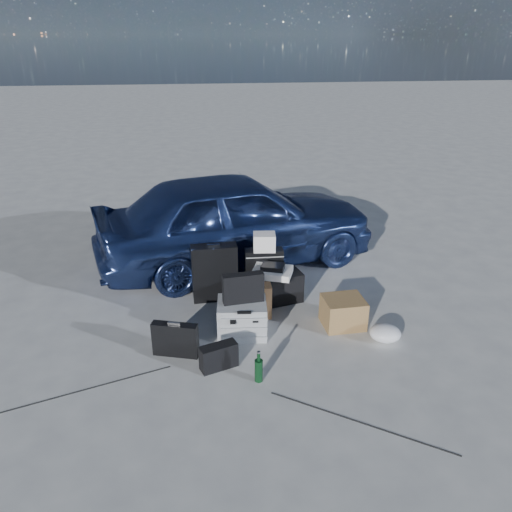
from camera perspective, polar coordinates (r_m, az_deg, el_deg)
The scene contains 16 objects.
ground at distance 5.17m, azimuth -2.31°, elevation -10.44°, with size 60.00×60.00×0.00m, color silver.
car at distance 6.78m, azimuth -2.30°, elevation 4.28°, with size 1.51×3.76×1.28m, color #324889.
pelican_case at distance 5.31m, azimuth -1.61°, elevation -7.07°, with size 0.51×0.42×0.37m, color #9D9FA2.
laptop_bag at distance 5.16m, azimuth -1.47°, elevation -3.68°, with size 0.43×0.11×0.32m, color black.
briefcase at distance 5.04m, azimuth -9.21°, elevation -9.42°, with size 0.46×0.10×0.35m, color black.
suitcase_left at distance 5.92m, azimuth -4.74°, elevation -1.92°, with size 0.53×0.19×0.69m, color black.
suitcase_right at distance 6.12m, azimuth 0.90°, elevation -1.63°, with size 0.46×0.17×0.55m, color black.
white_carton at distance 5.96m, azimuth 0.95°, elevation 1.62°, with size 0.26×0.21×0.21m, color white.
duffel_bag at distance 5.90m, azimuth 1.72°, elevation -3.72°, with size 0.73×0.31×0.36m, color black.
flat_box_white at distance 5.79m, azimuth 1.87°, elevation -1.84°, with size 0.44×0.33×0.08m, color white.
flat_box_black at distance 5.76m, azimuth 1.94°, elevation -1.26°, with size 0.26×0.19×0.06m, color black.
kraft_bag at distance 5.60m, azimuth 0.23°, elevation -5.17°, with size 0.29×0.18×0.39m, color #936040.
cardboard_box at distance 5.54m, azimuth 9.92°, elevation -6.33°, with size 0.43×0.38×0.32m, color olive.
plastic_bag at distance 5.40m, azimuth 14.55°, elevation -8.54°, with size 0.32×0.27×0.18m, color silver.
messenger_bag at distance 4.84m, azimuth -4.29°, elevation -11.38°, with size 0.36×0.13×0.25m, color black.
green_bottle at distance 4.65m, azimuth 0.31°, elevation -12.56°, with size 0.08×0.08×0.31m, color black.
Camera 1 is at (-0.37, -4.25, 2.92)m, focal length 35.00 mm.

